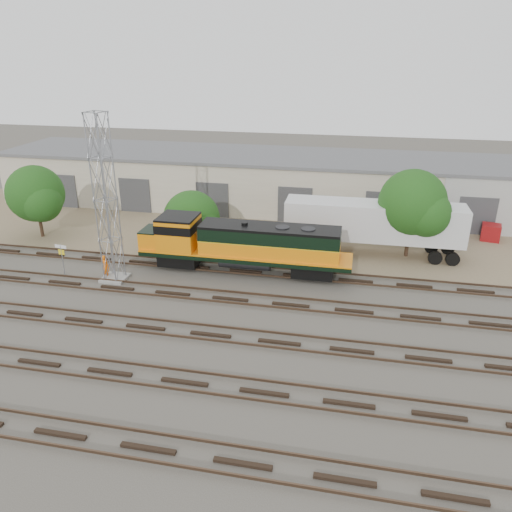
% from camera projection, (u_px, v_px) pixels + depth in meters
% --- Properties ---
extents(ground, '(140.00, 140.00, 0.00)m').
position_uv_depth(ground, '(224.00, 311.00, 31.38)').
color(ground, '#47423A').
rests_on(ground, ground).
extents(dirt_strip, '(80.00, 16.00, 0.02)m').
position_uv_depth(dirt_strip, '(268.00, 231.00, 44.92)').
color(dirt_strip, '#726047').
rests_on(dirt_strip, ground).
extents(tracks, '(80.00, 20.40, 0.28)m').
position_uv_depth(tracks, '(211.00, 334.00, 28.64)').
color(tracks, black).
rests_on(tracks, ground).
extents(warehouse, '(58.40, 10.40, 5.30)m').
position_uv_depth(warehouse, '(283.00, 181.00, 51.08)').
color(warehouse, beige).
rests_on(warehouse, ground).
extents(locomotive, '(15.50, 2.72, 3.73)m').
position_uv_depth(locomotive, '(241.00, 244.00, 36.02)').
color(locomotive, black).
rests_on(locomotive, tracks).
extents(signal_tower, '(1.71, 1.71, 11.60)m').
position_uv_depth(signal_tower, '(106.00, 203.00, 33.45)').
color(signal_tower, gray).
rests_on(signal_tower, ground).
extents(sign_post, '(0.96, 0.18, 2.36)m').
position_uv_depth(sign_post, '(62.00, 254.00, 35.72)').
color(sign_post, gray).
rests_on(sign_post, ground).
extents(worker, '(0.74, 0.62, 1.75)m').
position_uv_depth(worker, '(106.00, 266.00, 35.57)').
color(worker, orange).
rests_on(worker, ground).
extents(semi_trailer, '(13.78, 2.90, 4.23)m').
position_uv_depth(semi_trailer, '(378.00, 223.00, 38.91)').
color(semi_trailer, silver).
rests_on(semi_trailer, ground).
extents(dumpster_blue, '(1.62, 1.52, 1.50)m').
position_uv_depth(dumpster_blue, '(448.00, 232.00, 42.47)').
color(dumpster_blue, navy).
rests_on(dumpster_blue, ground).
extents(dumpster_red, '(1.74, 1.67, 1.40)m').
position_uv_depth(dumpster_red, '(491.00, 232.00, 42.60)').
color(dumpster_red, maroon).
rests_on(dumpster_red, ground).
extents(tree_west, '(5.02, 4.78, 6.26)m').
position_uv_depth(tree_west, '(37.00, 196.00, 42.05)').
color(tree_west, '#382619').
rests_on(tree_west, ground).
extents(tree_mid, '(4.98, 4.74, 4.74)m').
position_uv_depth(tree_mid, '(194.00, 221.00, 41.47)').
color(tree_mid, '#382619').
rests_on(tree_mid, ground).
extents(tree_east, '(5.40, 5.15, 6.95)m').
position_uv_depth(tree_east, '(416.00, 206.00, 37.75)').
color(tree_east, '#382619').
rests_on(tree_east, ground).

